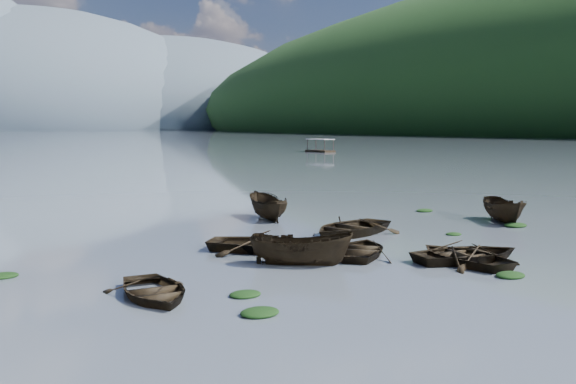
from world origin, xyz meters
TOP-DOWN VIEW (x-y plane):
  - ground_plane at (0.00, 0.00)m, footprint 2400.00×2400.00m
  - haze_mtn_c at (140.00, 900.00)m, footprint 520.00×520.00m
  - haze_mtn_d at (320.00, 900.00)m, footprint 520.00×520.00m
  - rowboat_0 at (-9.74, 3.85)m, footprint 3.07×4.07m
  - rowboat_1 at (-0.32, 5.71)m, footprint 4.82×4.81m
  - rowboat_2 at (-3.43, 5.38)m, footprint 3.98×3.60m
  - rowboat_3 at (2.17, 2.56)m, footprint 3.21×4.39m
  - rowboat_4 at (2.52, 2.62)m, footprint 5.06×4.03m
  - rowboat_5 at (11.79, 8.76)m, footprint 3.30×4.38m
  - rowboat_6 at (-3.27, 8.45)m, footprint 5.92×5.81m
  - rowboat_7 at (2.28, 9.95)m, footprint 5.94×5.02m
  - rowboat_8 at (1.34, 16.48)m, footprint 2.36×4.42m
  - weed_clump_0 at (-7.83, 0.58)m, footprint 1.14×0.93m
  - weed_clump_1 at (-7.27, 2.54)m, footprint 1.02×0.82m
  - weed_clump_2 at (1.78, -0.00)m, footprint 1.10×0.88m
  - weed_clump_3 at (6.47, 7.25)m, footprint 0.80×0.68m
  - weed_clump_4 at (11.08, 7.41)m, footprint 1.28×1.02m
  - weed_clump_5 at (-13.33, 9.08)m, footprint 1.04×0.84m
  - weed_clump_6 at (0.39, 6.17)m, footprint 0.85×0.71m
  - weed_clump_7 at (11.12, 14.23)m, footprint 1.08×0.87m
  - pontoon_right at (55.23, 90.94)m, footprint 3.11×6.65m

SIDE VIEW (x-z plane):
  - ground_plane at x=0.00m, z-range 0.00..0.00m
  - haze_mtn_c at x=140.00m, z-range -130.00..130.00m
  - haze_mtn_d at x=320.00m, z-range -110.00..110.00m
  - rowboat_0 at x=-9.74m, z-range -0.40..0.40m
  - rowboat_1 at x=-0.32m, z-range -0.41..0.41m
  - rowboat_2 at x=-3.43m, z-range -0.76..0.76m
  - rowboat_3 at x=2.17m, z-range -0.44..0.44m
  - rowboat_4 at x=2.52m, z-range -0.47..0.47m
  - rowboat_5 at x=11.79m, z-range -0.80..0.80m
  - rowboat_6 at x=-3.27m, z-range -0.50..0.50m
  - rowboat_7 at x=2.28m, z-range -0.52..0.52m
  - rowboat_8 at x=1.34m, z-range -0.81..0.81m
  - weed_clump_0 at x=-7.83m, z-range -0.12..0.12m
  - weed_clump_1 at x=-7.27m, z-range -0.11..0.11m
  - weed_clump_2 at x=1.78m, z-range -0.12..0.12m
  - weed_clump_3 at x=6.47m, z-range -0.09..0.09m
  - weed_clump_4 at x=11.08m, z-range -0.13..0.13m
  - weed_clump_5 at x=-13.33m, z-range -0.11..0.11m
  - weed_clump_6 at x=0.39m, z-range -0.09..0.09m
  - weed_clump_7 at x=11.12m, z-range -0.12..0.12m
  - pontoon_right at x=55.23m, z-range -1.24..1.24m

